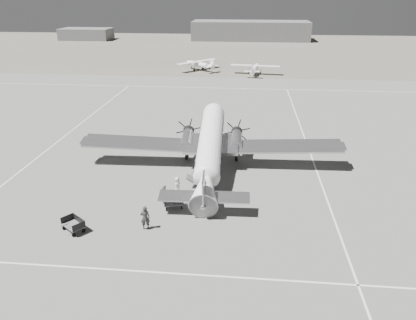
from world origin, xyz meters
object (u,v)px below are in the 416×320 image
object	(u,v)px
baggage_cart_near	(173,203)
ground_crew	(145,218)
ramp_agent	(165,193)
passenger	(177,186)
shed_secondary	(86,34)
baggage_cart_far	(73,225)
hangar_main	(250,31)
light_plane_left	(199,65)
dc3_airliner	(210,149)
light_plane_right	(255,69)

from	to	relation	value
baggage_cart_near	ground_crew	world-z (taller)	ground_crew
ramp_agent	passenger	size ratio (longest dim) A/B	0.98
shed_secondary	ramp_agent	xyz separation A→B (m)	(52.90, -119.42, -1.20)
baggage_cart_far	ground_crew	size ratio (longest dim) A/B	0.93
hangar_main	light_plane_left	size ratio (longest dim) A/B	3.75
shed_secondary	dc3_airliner	distance (m)	126.27
dc3_airliner	baggage_cart_far	bearing A→B (deg)	-130.49
ground_crew	shed_secondary	bearing A→B (deg)	-78.76
baggage_cart_near	ramp_agent	world-z (taller)	ramp_agent
shed_secondary	light_plane_right	size ratio (longest dim) A/B	1.67
light_plane_left	baggage_cart_far	world-z (taller)	light_plane_left
dc3_airliner	shed_secondary	bearing A→B (deg)	114.50
baggage_cart_near	passenger	world-z (taller)	passenger
hangar_main	light_plane_right	xyz separation A→B (m)	(1.10, -66.26, -2.18)
shed_secondary	baggage_cart_near	bearing A→B (deg)	-65.94
baggage_cart_far	ramp_agent	bearing A→B (deg)	79.22
light_plane_left	hangar_main	bearing A→B (deg)	30.67
light_plane_right	ramp_agent	xyz separation A→B (m)	(-8.20, -58.16, -0.32)
baggage_cart_near	ground_crew	size ratio (longest dim) A/B	0.86
dc3_airliner	light_plane_right	bearing A→B (deg)	82.67
shed_secondary	baggage_cart_far	xyz separation A→B (m)	(46.89, -124.77, -1.48)
hangar_main	baggage_cart_near	xyz separation A→B (m)	(-6.18, -125.52, -2.82)
dc3_airliner	baggage_cart_near	size ratio (longest dim) A/B	16.09
shed_secondary	ramp_agent	world-z (taller)	shed_secondary
hangar_main	baggage_cart_near	bearing A→B (deg)	-92.82
light_plane_left	ground_crew	world-z (taller)	light_plane_left
baggage_cart_far	ramp_agent	distance (m)	8.05
light_plane_left	passenger	xyz separation A→B (m)	(5.17, -60.46, -0.35)
dc3_airliner	baggage_cart_near	world-z (taller)	dc3_airliner
hangar_main	baggage_cart_near	distance (m)	125.71
hangar_main	light_plane_right	world-z (taller)	hangar_main
light_plane_left	light_plane_right	xyz separation A→B (m)	(12.54, -3.79, -0.05)
baggage_cart_far	passenger	xyz separation A→B (m)	(6.84, 6.85, 0.29)
hangar_main	shed_secondary	distance (m)	60.22
shed_secondary	ramp_agent	bearing A→B (deg)	-66.11
light_plane_right	passenger	size ratio (longest dim) A/B	6.62
baggage_cart_far	passenger	size ratio (longest dim) A/B	1.13
hangar_main	ramp_agent	bearing A→B (deg)	-93.27
passenger	baggage_cart_near	bearing A→B (deg)	-167.37
hangar_main	ramp_agent	world-z (taller)	hangar_main
light_plane_right	light_plane_left	bearing A→B (deg)	171.26
ground_crew	ramp_agent	bearing A→B (deg)	-109.44
baggage_cart_near	light_plane_right	bearing A→B (deg)	64.13
dc3_airliner	passenger	world-z (taller)	dc3_airliner
dc3_airliner	passenger	xyz separation A→B (m)	(-2.49, -4.87, -1.78)
light_plane_left	baggage_cart_near	distance (m)	63.27
baggage_cart_near	passenger	distance (m)	2.62
ground_crew	baggage_cart_far	bearing A→B (deg)	-2.77
dc3_airliner	light_plane_right	distance (m)	52.05
hangar_main	light_plane_left	world-z (taller)	hangar_main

